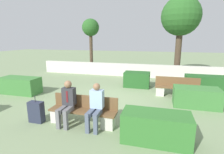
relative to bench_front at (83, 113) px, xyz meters
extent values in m
plane|color=gray|center=(0.24, 2.24, -0.34)|extent=(60.00, 60.00, 0.00)
cube|color=beige|center=(0.24, 7.24, 0.10)|extent=(13.17, 0.30, 0.87)
cube|color=brown|center=(0.00, -0.05, 0.09)|extent=(2.10, 0.44, 0.05)
cube|color=brown|center=(0.00, 0.20, 0.31)|extent=(2.10, 0.04, 0.40)
cube|color=beige|center=(-0.82, -0.05, -0.14)|extent=(0.36, 0.40, 0.40)
cube|color=beige|center=(0.82, -0.05, -0.14)|extent=(0.36, 0.40, 0.40)
cube|color=brown|center=(3.02, 3.49, 0.09)|extent=(1.95, 0.44, 0.05)
cube|color=brown|center=(3.02, 3.73, 0.31)|extent=(1.95, 0.04, 0.40)
cube|color=beige|center=(2.27, 3.49, -0.14)|extent=(0.36, 0.40, 0.40)
cube|color=beige|center=(3.76, 3.49, -0.14)|extent=(0.36, 0.40, 0.40)
cube|color=slate|center=(-0.54, -0.26, 0.18)|extent=(0.14, 0.46, 0.13)
cube|color=slate|center=(-0.34, -0.26, 0.18)|extent=(0.14, 0.46, 0.13)
cube|color=slate|center=(-0.56, -0.49, -0.05)|extent=(0.11, 0.11, 0.58)
cube|color=slate|center=(-0.32, -0.49, -0.05)|extent=(0.11, 0.11, 0.58)
cube|color=#333338|center=(-0.44, -0.02, 0.51)|extent=(0.38, 0.22, 0.54)
sphere|color=#936B4C|center=(-0.44, -0.04, 0.89)|extent=(0.23, 0.23, 0.23)
cube|color=maroon|center=(-0.44, -0.13, 0.53)|extent=(0.06, 0.01, 0.35)
cube|color=#515B70|center=(0.37, -0.26, 0.18)|extent=(0.14, 0.46, 0.13)
cube|color=#515B70|center=(0.57, -0.26, 0.18)|extent=(0.14, 0.46, 0.13)
cube|color=#515B70|center=(0.35, -0.49, -0.05)|extent=(0.11, 0.11, 0.58)
cube|color=#515B70|center=(0.59, -0.49, -0.05)|extent=(0.11, 0.11, 0.58)
cube|color=#9EBCE0|center=(0.47, -0.02, 0.51)|extent=(0.38, 0.22, 0.54)
sphere|color=#936B4C|center=(0.47, -0.04, 0.88)|extent=(0.21, 0.21, 0.21)
cube|color=#3D7A38|center=(3.61, 2.45, 0.03)|extent=(1.67, 0.87, 0.73)
cube|color=#33702D|center=(2.17, -0.40, 0.05)|extent=(1.69, 0.75, 0.77)
cube|color=#235623|center=(1.04, 4.67, 0.07)|extent=(1.35, 0.81, 0.81)
cube|color=#235623|center=(4.49, 4.99, 0.03)|extent=(1.93, 0.74, 0.74)
cube|color=#3D7A38|center=(-4.19, 2.04, 0.05)|extent=(1.87, 0.82, 0.78)
cube|color=#282D42|center=(-1.45, -0.29, 0.00)|extent=(0.46, 0.23, 0.66)
cylinder|color=#333338|center=(-1.45, -0.29, 0.43)|extent=(0.02, 0.02, 0.20)
cylinder|color=#473828|center=(-2.90, 7.98, 1.18)|extent=(0.24, 0.24, 3.04)
sphere|color=#285B23|center=(-2.90, 7.98, 3.05)|extent=(1.27, 1.27, 1.27)
cylinder|color=#473828|center=(3.39, 8.44, 1.33)|extent=(0.42, 0.42, 3.33)
sphere|color=#285B23|center=(3.39, 8.44, 3.71)|extent=(2.59, 2.59, 2.59)
camera|label=1|loc=(2.16, -4.57, 2.23)|focal=28.00mm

